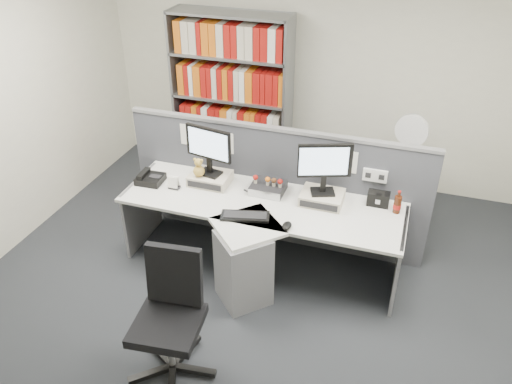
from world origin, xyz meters
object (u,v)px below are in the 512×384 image
(desk_phone, at_px, (150,179))
(desk_fan, at_px, (411,134))
(mouse, at_px, (287,226))
(desk_calendar, at_px, (174,183))
(filing_cabinet, at_px, (401,193))
(desktop_pc, at_px, (268,188))
(shelving_unit, at_px, (232,101))
(office_chair, at_px, (171,312))
(monitor_left, at_px, (209,147))
(monitor_right, at_px, (325,165))
(cola_bottle, at_px, (397,204))
(keyboard, at_px, (245,216))
(desk, at_px, (254,238))
(speaker, at_px, (378,199))

(desk_phone, bearing_deg, desk_fan, 26.90)
(mouse, xyz_separation_m, desk_calendar, (-1.19, 0.29, 0.03))
(filing_cabinet, bearing_deg, desk_fan, -90.00)
(desktop_pc, bearing_deg, shelving_unit, 122.05)
(office_chair, bearing_deg, shelving_unit, 102.05)
(desk_calendar, bearing_deg, filing_cabinet, 30.53)
(monitor_left, xyz_separation_m, desktop_pc, (0.58, 0.02, -0.35))
(monitor_right, relative_size, desktop_pc, 1.57)
(cola_bottle, bearing_deg, keyboard, -158.32)
(desk_calendar, xyz_separation_m, filing_cabinet, (2.06, 1.22, -0.42))
(desk, height_order, desk_phone, desk_phone)
(desktop_pc, relative_size, cola_bottle, 1.41)
(desk_phone, height_order, cola_bottle, cola_bottle)
(monitor_left, relative_size, cola_bottle, 2.18)
(desktop_pc, xyz_separation_m, filing_cabinet, (1.20, 0.99, -0.41))
(desktop_pc, xyz_separation_m, desk_fan, (1.20, 0.99, 0.29))
(shelving_unit, distance_m, office_chair, 3.10)
(keyboard, height_order, mouse, mouse)
(monitor_right, height_order, cola_bottle, monitor_right)
(desk_calendar, distance_m, filing_cabinet, 2.43)
(desk_calendar, height_order, shelving_unit, shelving_unit)
(shelving_unit, height_order, office_chair, shelving_unit)
(shelving_unit, relative_size, filing_cabinet, 2.86)
(mouse, height_order, desk_calendar, desk_calendar)
(monitor_right, bearing_deg, monitor_left, -180.00)
(monitor_left, height_order, keyboard, monitor_left)
(desk_phone, bearing_deg, office_chair, -57.18)
(keyboard, height_order, desk_calendar, desk_calendar)
(speaker, distance_m, shelving_unit, 2.35)
(mouse, xyz_separation_m, shelving_unit, (-1.23, 1.95, 0.23))
(cola_bottle, relative_size, filing_cabinet, 0.32)
(mouse, bearing_deg, cola_bottle, 31.96)
(desk, height_order, mouse, mouse)
(mouse, distance_m, filing_cabinet, 1.78)
(speaker, bearing_deg, mouse, -138.53)
(cola_bottle, bearing_deg, mouse, -148.04)
(desk, distance_m, cola_bottle, 1.31)
(monitor_right, xyz_separation_m, cola_bottle, (0.66, 0.04, -0.31))
(keyboard, relative_size, mouse, 3.63)
(desktop_pc, xyz_separation_m, office_chair, (-0.26, -1.56, -0.22))
(mouse, xyz_separation_m, cola_bottle, (0.86, 0.53, 0.06))
(mouse, bearing_deg, office_chair, -119.43)
(monitor_left, relative_size, office_chair, 0.48)
(desk_fan, bearing_deg, desk_phone, -153.10)
(shelving_unit, relative_size, desk_fan, 3.56)
(speaker, bearing_deg, shelving_unit, 144.84)
(desk_calendar, distance_m, desk_fan, 2.41)
(desktop_pc, relative_size, office_chair, 0.31)
(cola_bottle, bearing_deg, speaker, 157.33)
(desk, xyz_separation_m, office_chair, (-0.26, -1.15, 0.08))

